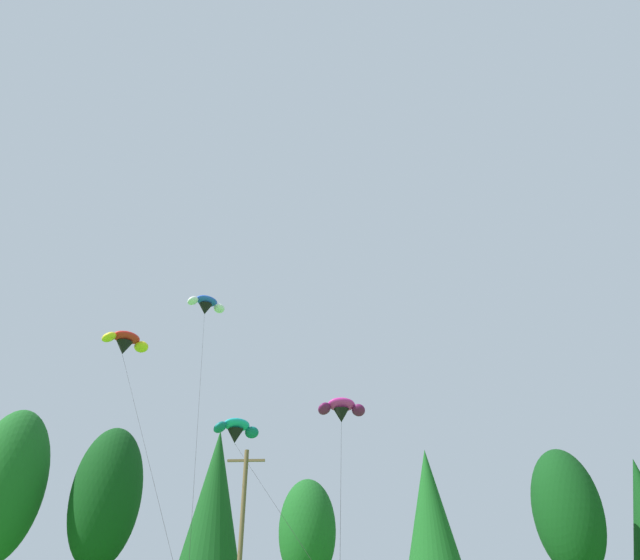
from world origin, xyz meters
TOP-DOWN VIEW (x-y plane):
  - treeline_tree_b at (-25.01, 46.40)m, footprint 5.90×5.90m
  - treeline_tree_c at (-17.66, 48.77)m, footprint 5.63×5.63m
  - treeline_tree_d at (-8.61, 48.89)m, footprint 4.66×4.66m
  - treeline_tree_e at (-0.81, 47.23)m, footprint 4.37×4.37m
  - treeline_tree_f at (8.85, 48.71)m, footprint 4.25×4.25m
  - treeline_tree_g at (18.32, 45.46)m, footprint 4.84×4.84m
  - utility_pole at (-3.48, 34.33)m, footprint 2.20×0.26m
  - parafoil_kite_high_blue_white at (-10.09, 45.07)m, footprint 8.19×21.48m
  - parafoil_kite_mid_teal at (-5.59, 40.94)m, footprint 9.42×21.63m
  - parafoil_kite_far_red_yellow at (-13.14, 36.73)m, footprint 11.10×13.27m
  - parafoil_kite_low_magenta at (2.13, 34.60)m, footprint 3.12×14.50m

SIDE VIEW (x-z plane):
  - utility_pole at x=-3.48m, z-range 0.26..9.30m
  - treeline_tree_e at x=-0.81m, z-range 1.00..10.52m
  - treeline_tree_g at x=18.32m, z-range 1.18..12.43m
  - treeline_tree_f at x=8.85m, z-range 1.52..13.57m
  - treeline_tree_c at x=-17.66m, z-range 1.50..15.68m
  - treeline_tree_d at x=-8.61m, z-range 1.76..15.66m
  - treeline_tree_b at x=-25.01m, z-range 1.60..16.80m
  - parafoil_kite_low_magenta at x=2.13m, z-range 6.12..16.74m
  - parafoil_kite_mid_teal at x=-5.59m, z-range 6.29..17.50m
  - parafoil_kite_far_red_yellow at x=-13.14m, z-range 8.78..25.49m
  - parafoil_kite_high_blue_white at x=-10.09m, z-range 12.29..36.27m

